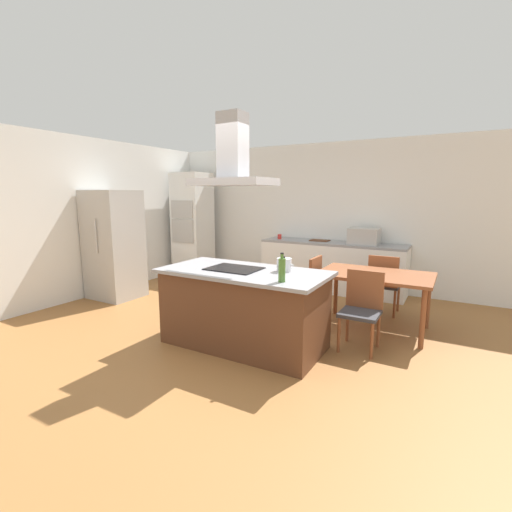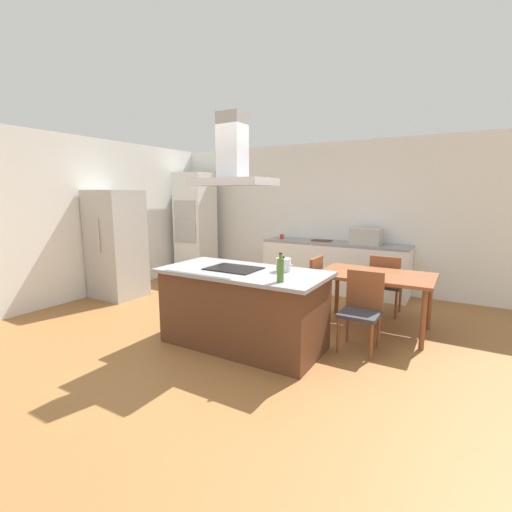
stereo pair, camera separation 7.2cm
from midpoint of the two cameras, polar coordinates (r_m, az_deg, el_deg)
name	(u,v)px [view 1 (the left image)]	position (r m, az deg, el deg)	size (l,w,h in m)	color
ground	(295,310)	(5.64, 5.75, -8.44)	(16.00, 16.00, 0.00)	#936033
wall_back	(333,216)	(7.01, 11.75, 6.22)	(7.20, 0.10, 2.70)	white
wall_left	(110,217)	(7.13, -22.28, 5.76)	(0.10, 8.80, 2.70)	white
kitchen_island	(244,308)	(4.24, -2.44, -8.18)	(1.93, 0.95, 0.90)	#59331E
cooktop	(234,269)	(4.19, -3.98, -2.00)	(0.60, 0.44, 0.01)	black
tea_kettle	(284,265)	(4.06, 3.97, -1.39)	(0.22, 0.17, 0.17)	silver
olive_oil_bottle	(282,270)	(3.56, 3.54, -2.15)	(0.07, 0.07, 0.29)	#47722D
back_counter	(332,266)	(6.74, 11.55, -1.63)	(2.60, 0.62, 0.90)	white
countertop_microwave	(364,236)	(6.50, 16.41, 3.03)	(0.50, 0.38, 0.28)	#B2AFAA
coffee_mug_red	(280,237)	(7.01, 3.45, 3.08)	(0.08, 0.08, 0.09)	red
cutting_board	(320,240)	(6.79, 9.73, 2.44)	(0.34, 0.24, 0.02)	#59331E
wall_oven_stack	(193,225)	(7.91, -10.25, 4.84)	(0.70, 0.66, 2.20)	white
refrigerator	(114,245)	(6.59, -21.84, 1.67)	(0.80, 0.73, 1.82)	#B2AFAA
dining_table	(375,280)	(4.91, 17.89, -3.56)	(1.40, 0.90, 0.75)	brown
chair_facing_island	(362,305)	(4.32, 15.95, -7.43)	(0.42, 0.42, 0.89)	#333338
chair_at_left_end	(308,283)	(5.20, 7.85, -4.24)	(0.42, 0.42, 0.89)	#333338
chair_facing_back_wall	(384,281)	(5.58, 19.20, -3.72)	(0.42, 0.42, 0.89)	#333338
range_hood	(233,162)	(4.11, -4.19, 14.53)	(0.90, 0.55, 0.78)	#ADADB2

